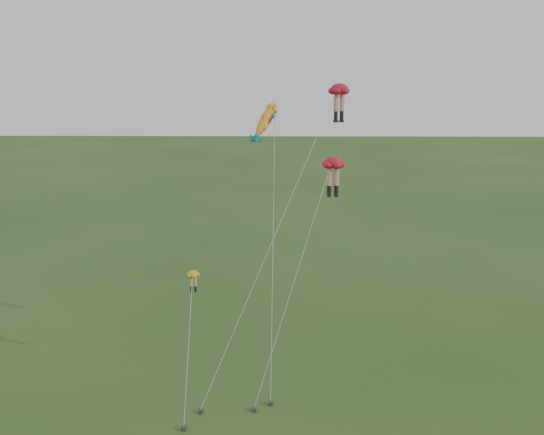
{
  "coord_description": "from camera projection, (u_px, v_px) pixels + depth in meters",
  "views": [
    {
      "loc": [
        2.09,
        -33.97,
        20.62
      ],
      "look_at": [
        1.41,
        6.0,
        10.61
      ],
      "focal_mm": 40.0,
      "sensor_mm": 36.0,
      "label": 1
    }
  ],
  "objects": [
    {
      "name": "ground",
      "position": [
        248.0,
        404.0,
        37.99
      ],
      "size": [
        300.0,
        300.0,
        0.0
      ],
      "primitive_type": "plane",
      "color": "#284619",
      "rests_on": "ground"
    },
    {
      "name": "legs_kite_yellow",
      "position": [
        192.0,
        283.0,
        38.89
      ],
      "size": [
        0.98,
        6.44,
        7.83
      ],
      "rotation": [
        0.0,
        0.0,
        0.13
      ],
      "color": "gold",
      "rests_on": "ground"
    },
    {
      "name": "legs_kite_red_mid",
      "position": [
        332.0,
        168.0,
        39.65
      ],
      "size": [
        6.01,
        7.23,
        14.89
      ],
      "rotation": [
        0.0,
        0.0,
        0.12
      ],
      "color": "#B61223",
      "rests_on": "ground"
    },
    {
      "name": "legs_kite_red_high",
      "position": [
        338.0,
        96.0,
        40.85
      ],
      "size": [
        9.94,
        10.05,
        19.51
      ],
      "rotation": [
        0.0,
        0.0,
        0.47
      ],
      "color": "#B61223",
      "rests_on": "ground"
    },
    {
      "name": "fish_kite",
      "position": [
        266.0,
        121.0,
        42.84
      ],
      "size": [
        2.34,
        10.89,
        18.35
      ],
      "rotation": [
        0.77,
        0.0,
        -0.61
      ],
      "color": "yellow",
      "rests_on": "ground"
    }
  ]
}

